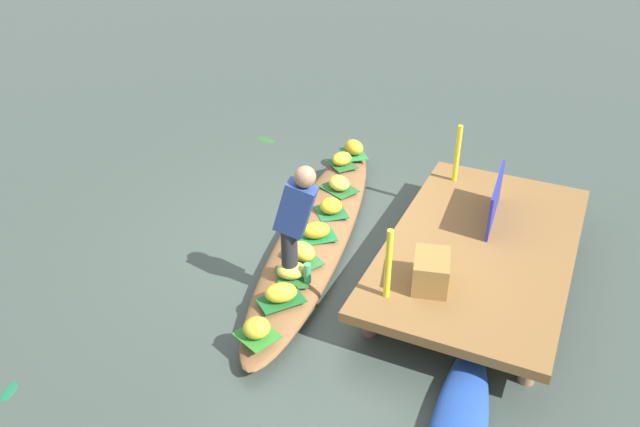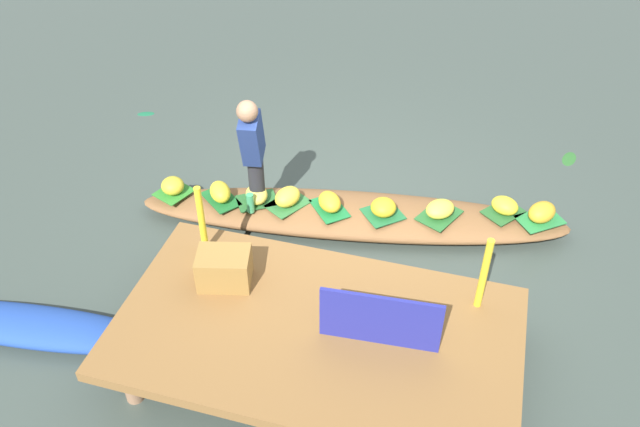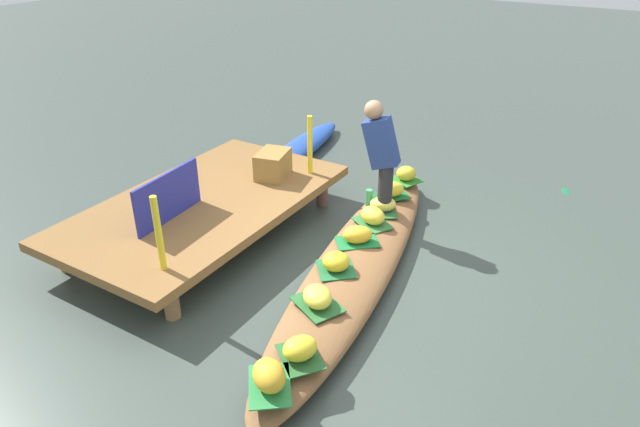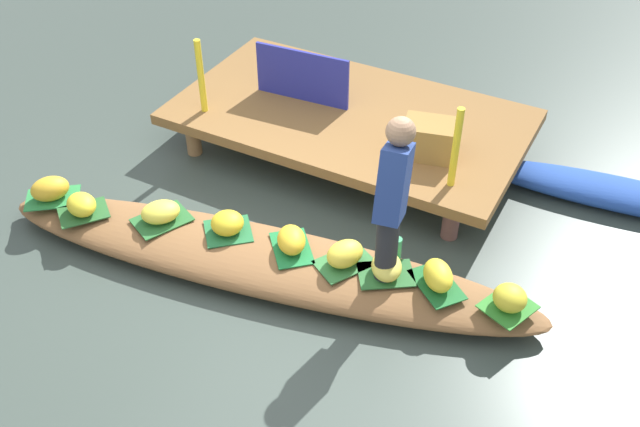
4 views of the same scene
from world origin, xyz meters
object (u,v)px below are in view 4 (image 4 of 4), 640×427
object	(u,v)px
banana_bunch_4	(50,189)
banana_bunch_3	(387,266)
market_banner	(302,76)
vendor_boat	(261,260)
banana_bunch_0	(438,275)
banana_bunch_7	(81,205)
banana_bunch_8	(510,298)
water_bottle	(396,250)
moored_boat	(620,194)
banana_bunch_5	(227,223)
banana_bunch_1	(291,240)
banana_bunch_6	(161,212)
vendor_person	(393,195)
produce_crate	(430,139)
banana_bunch_2	(345,254)

from	to	relation	value
banana_bunch_4	banana_bunch_3	bearing A→B (deg)	9.62
market_banner	vendor_boat	bearing A→B (deg)	-74.56
vendor_boat	banana_bunch_0	xyz separation A→B (m)	(1.33, 0.26, 0.22)
banana_bunch_7	banana_bunch_8	world-z (taller)	banana_bunch_8
banana_bunch_0	banana_bunch_7	xyz separation A→B (m)	(-2.81, -0.57, -0.01)
banana_bunch_8	water_bottle	distance (m)	0.88
moored_boat	banana_bunch_5	size ratio (longest dim) A/B	9.78
moored_boat	banana_bunch_0	xyz separation A→B (m)	(-0.96, -1.92, 0.23)
banana_bunch_1	banana_bunch_5	size ratio (longest dim) A/B	1.17
banana_bunch_6	vendor_person	world-z (taller)	vendor_person
vendor_boat	banana_bunch_7	distance (m)	1.53
banana_bunch_1	banana_bunch_3	xyz separation A→B (m)	(0.75, 0.08, -0.01)
banana_bunch_0	banana_bunch_3	bearing A→B (deg)	-168.34
banana_bunch_1	banana_bunch_7	distance (m)	1.74
water_bottle	market_banner	xyz separation A→B (m)	(-1.60, 1.44, 0.33)
moored_boat	banana_bunch_3	size ratio (longest dim) A/B	8.72
vendor_boat	market_banner	distance (m)	1.99
produce_crate	banana_bunch_6	bearing A→B (deg)	-135.20
moored_boat	banana_bunch_8	world-z (taller)	banana_bunch_8
banana_bunch_1	banana_bunch_4	distance (m)	2.09
banana_bunch_1	banana_bunch_2	world-z (taller)	banana_bunch_2
vendor_person	moored_boat	bearing A→B (deg)	55.43
banana_bunch_3	market_banner	distance (m)	2.30
vendor_boat	banana_bunch_3	distance (m)	1.00
banana_bunch_4	water_bottle	world-z (taller)	water_bottle
banana_bunch_2	moored_boat	bearing A→B (deg)	50.94
banana_bunch_5	banana_bunch_7	distance (m)	1.21
vendor_person	market_banner	size ratio (longest dim) A/B	1.35
banana_bunch_1	banana_bunch_2	distance (m)	0.43
vendor_boat	banana_bunch_7	xyz separation A→B (m)	(-1.48, -0.31, 0.21)
vendor_boat	banana_bunch_3	bearing A→B (deg)	1.00
banana_bunch_7	banana_bunch_8	xyz separation A→B (m)	(3.32, 0.61, 0.00)
moored_boat	banana_bunch_5	xyz separation A→B (m)	(-2.61, -2.14, 0.23)
banana_bunch_7	produce_crate	xyz separation A→B (m)	(2.23, 1.83, 0.25)
banana_bunch_3	banana_bunch_5	bearing A→B (deg)	-173.73
moored_boat	banana_bunch_6	world-z (taller)	banana_bunch_6
water_bottle	banana_bunch_6	bearing A→B (deg)	-166.23
banana_bunch_1	water_bottle	world-z (taller)	water_bottle
banana_bunch_5	banana_bunch_8	distance (m)	2.18
moored_boat	banana_bunch_2	distance (m)	2.62
banana_bunch_7	market_banner	bearing A→B (deg)	68.26
vendor_boat	banana_bunch_4	xyz separation A→B (m)	(-1.84, -0.29, 0.22)
vendor_boat	vendor_person	distance (m)	1.28
banana_bunch_1	banana_bunch_7	size ratio (longest dim) A/B	1.10
banana_bunch_3	banana_bunch_5	distance (m)	1.29
market_banner	banana_bunch_5	bearing A→B (deg)	-83.93
banana_bunch_3	produce_crate	bearing A→B (deg)	99.16
banana_bunch_3	produce_crate	size ratio (longest dim) A/B	0.65
banana_bunch_1	banana_bunch_6	size ratio (longest dim) A/B	0.97
vendor_boat	water_bottle	world-z (taller)	water_bottle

